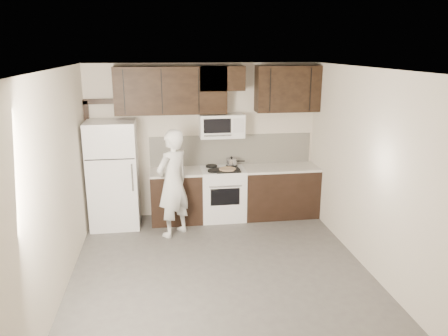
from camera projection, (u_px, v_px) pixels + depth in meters
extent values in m
plane|color=#504D4B|center=(221.00, 272.00, 5.94)|extent=(4.50, 4.50, 0.00)
plane|color=beige|center=(203.00, 141.00, 7.72)|extent=(4.00, 0.00, 4.00)
plane|color=white|center=(220.00, 69.00, 5.22)|extent=(4.50, 4.50, 0.00)
cube|color=black|center=(176.00, 197.00, 7.60)|extent=(0.87, 0.62, 0.87)
cube|color=black|center=(280.00, 192.00, 7.86)|extent=(1.32, 0.62, 0.87)
cube|color=white|center=(176.00, 172.00, 7.48)|extent=(0.87, 0.64, 0.04)
cube|color=white|center=(281.00, 168.00, 7.73)|extent=(1.32, 0.64, 0.04)
cube|color=white|center=(223.00, 194.00, 7.71)|extent=(0.76, 0.62, 0.89)
cube|color=white|center=(223.00, 169.00, 7.59)|extent=(0.76, 0.62, 0.02)
cube|color=black|center=(225.00, 197.00, 7.40)|extent=(0.50, 0.01, 0.30)
cylinder|color=silver|center=(226.00, 186.00, 7.32)|extent=(0.55, 0.02, 0.02)
cylinder|color=black|center=(213.00, 171.00, 7.41)|extent=(0.20, 0.20, 0.03)
cylinder|color=black|center=(234.00, 170.00, 7.46)|extent=(0.20, 0.20, 0.03)
cylinder|color=black|center=(211.00, 166.00, 7.70)|extent=(0.20, 0.20, 0.03)
cylinder|color=black|center=(232.00, 165.00, 7.75)|extent=(0.20, 0.20, 0.03)
cube|color=silver|center=(231.00, 150.00, 7.82)|extent=(2.90, 0.02, 0.54)
cube|color=black|center=(171.00, 90.00, 7.24)|extent=(1.85, 0.35, 0.78)
cube|color=black|center=(288.00, 89.00, 7.51)|extent=(1.10, 0.35, 0.78)
cube|color=black|center=(221.00, 78.00, 7.30)|extent=(0.76, 0.35, 0.40)
cube|color=white|center=(222.00, 126.00, 7.50)|extent=(0.76, 0.38, 0.40)
cube|color=black|center=(217.00, 126.00, 7.29)|extent=(0.46, 0.01, 0.24)
cube|color=silver|center=(239.00, 125.00, 7.34)|extent=(0.18, 0.01, 0.24)
cylinder|color=silver|center=(218.00, 136.00, 7.31)|extent=(0.46, 0.02, 0.02)
cube|color=white|center=(114.00, 174.00, 7.29)|extent=(0.80, 0.72, 1.80)
cube|color=black|center=(110.00, 160.00, 6.84)|extent=(0.77, 0.01, 0.02)
cylinder|color=silver|center=(132.00, 177.00, 6.95)|extent=(0.03, 0.03, 0.45)
cube|color=black|center=(90.00, 162.00, 7.49)|extent=(0.08, 0.08, 2.10)
cube|color=black|center=(98.00, 102.00, 7.25)|extent=(0.50, 0.08, 0.08)
cylinder|color=silver|center=(232.00, 162.00, 7.73)|extent=(0.19, 0.19, 0.15)
sphere|color=black|center=(232.00, 157.00, 7.71)|extent=(0.04, 0.04, 0.04)
cylinder|color=black|center=(240.00, 161.00, 7.73)|extent=(0.18, 0.04, 0.02)
cube|color=black|center=(228.00, 170.00, 7.46)|extent=(0.42, 0.32, 0.02)
cylinder|color=tan|center=(228.00, 169.00, 7.45)|extent=(0.29, 0.29, 0.02)
imported|color=white|center=(173.00, 183.00, 6.91)|extent=(0.75, 0.74, 1.74)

